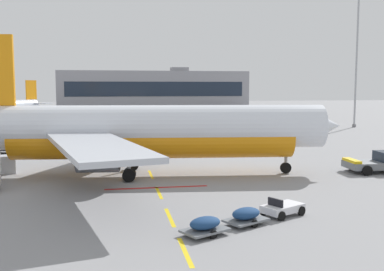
% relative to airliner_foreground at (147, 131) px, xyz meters
% --- Properties ---
extents(ground, '(400.00, 400.00, 0.00)m').
position_rel_airliner_foreground_xyz_m(ground, '(22.32, 12.76, -3.95)').
color(ground, gray).
extents(apron_paint_markings, '(8.00, 97.44, 0.01)m').
position_rel_airliner_foreground_xyz_m(apron_paint_markings, '(0.32, 10.61, -3.95)').
color(apron_paint_markings, yellow).
rests_on(apron_paint_markings, ground).
extents(airliner_foreground, '(34.82, 34.44, 12.20)m').
position_rel_airliner_foreground_xyz_m(airliner_foreground, '(0.00, 0.00, 0.00)').
color(airliner_foreground, silver).
rests_on(airliner_foreground, ground).
extents(pushback_tug, '(6.13, 3.42, 2.08)m').
position_rel_airliner_foreground_xyz_m(pushback_tug, '(21.30, -2.25, -3.05)').
color(pushback_tug, slate).
rests_on(pushback_tug, ground).
extents(catering_truck, '(7.40, 4.66, 3.14)m').
position_rel_airliner_foreground_xyz_m(catering_truck, '(-15.67, 16.34, -2.30)').
color(catering_truck, black).
rests_on(catering_truck, ground).
extents(baggage_train, '(8.28, 5.33, 1.14)m').
position_rel_airliner_foreground_xyz_m(baggage_train, '(4.41, -15.68, -3.42)').
color(baggage_train, silver).
rests_on(baggage_train, ground).
extents(uld_cargo_container, '(1.87, 1.83, 1.60)m').
position_rel_airliner_foreground_xyz_m(uld_cargo_container, '(-12.56, 3.20, -3.15)').
color(uld_cargo_container, '#B7BCC6').
rests_on(uld_cargo_container, ground).
extents(apron_light_mast_far, '(1.80, 1.80, 27.73)m').
position_rel_airliner_foreground_xyz_m(apron_light_mast_far, '(43.59, 42.02, 13.07)').
color(apron_light_mast_far, slate).
rests_on(apron_light_mast_far, ground).
extents(terminal_satellite, '(62.66, 24.13, 14.71)m').
position_rel_airliner_foreground_xyz_m(terminal_satellite, '(11.13, 120.01, 2.62)').
color(terminal_satellite, gray).
rests_on(terminal_satellite, ground).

